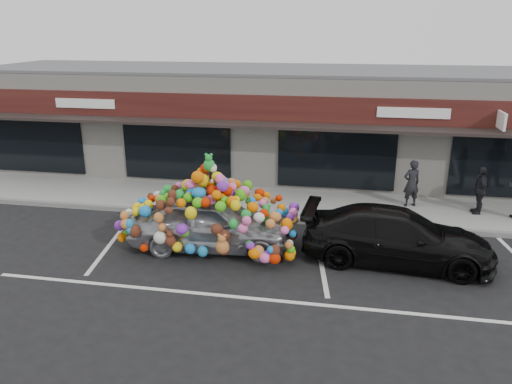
% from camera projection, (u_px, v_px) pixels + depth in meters
% --- Properties ---
extents(ground, '(90.00, 90.00, 0.00)m').
position_uv_depth(ground, '(218.00, 251.00, 13.81)').
color(ground, black).
rests_on(ground, ground).
extents(shop_building, '(24.00, 7.20, 4.31)m').
position_uv_depth(shop_building, '(267.00, 120.00, 21.00)').
color(shop_building, silver).
rests_on(shop_building, ground).
extents(sidewalk, '(26.00, 3.00, 0.15)m').
position_uv_depth(sidewalk, '(247.00, 202.00, 17.52)').
color(sidewalk, gray).
rests_on(sidewalk, ground).
extents(kerb, '(26.00, 0.18, 0.16)m').
position_uv_depth(kerb, '(237.00, 217.00, 16.12)').
color(kerb, slate).
rests_on(kerb, ground).
extents(parking_stripe_left, '(0.73, 4.37, 0.01)m').
position_uv_depth(parking_stripe_left, '(113.00, 240.00, 14.54)').
color(parking_stripe_left, silver).
rests_on(parking_stripe_left, ground).
extents(parking_stripe_mid, '(0.73, 4.37, 0.01)m').
position_uv_depth(parking_stripe_mid, '(320.00, 256.00, 13.51)').
color(parking_stripe_mid, silver).
rests_on(parking_stripe_mid, ground).
extents(lane_line, '(14.00, 0.12, 0.01)m').
position_uv_depth(lane_line, '(278.00, 301.00, 11.32)').
color(lane_line, silver).
rests_on(lane_line, ground).
extents(toy_car, '(3.25, 4.93, 2.79)m').
position_uv_depth(toy_car, '(211.00, 216.00, 13.77)').
color(toy_car, '#A4ABAF').
rests_on(toy_car, ground).
extents(black_sedan, '(2.37, 5.05, 1.42)m').
position_uv_depth(black_sedan, '(397.00, 237.00, 13.01)').
color(black_sedan, black).
rests_on(black_sedan, ground).
extents(pedestrian_a, '(0.68, 0.57, 1.59)m').
position_uv_depth(pedestrian_a, '(411.00, 183.00, 16.64)').
color(pedestrian_a, '#222228').
rests_on(pedestrian_a, sidewalk).
extents(pedestrian_c, '(0.94, 0.44, 1.56)m').
position_uv_depth(pedestrian_c, '(480.00, 190.00, 16.00)').
color(pedestrian_c, '#29272D').
rests_on(pedestrian_c, sidewalk).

